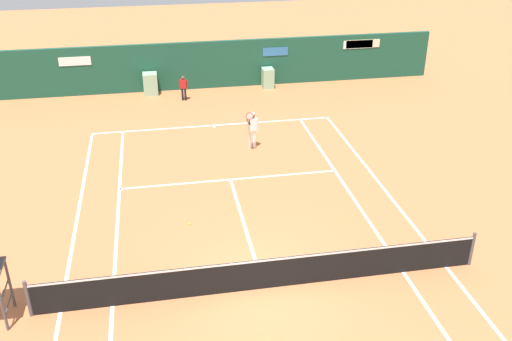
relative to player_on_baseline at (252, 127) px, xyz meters
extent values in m
plane|color=#C67042|center=(-1.28, -9.00, -0.93)|extent=(80.00, 80.00, 0.00)
cube|color=white|center=(-1.28, 2.70, -0.93)|extent=(10.60, 0.10, 0.01)
cube|color=white|center=(-6.58, -9.00, -0.93)|extent=(0.10, 23.40, 0.01)
cube|color=white|center=(-5.28, -9.00, -0.93)|extent=(0.10, 23.40, 0.01)
cube|color=white|center=(2.72, -9.00, -0.93)|extent=(0.10, 23.40, 0.01)
cube|color=white|center=(4.02, -9.00, -0.93)|extent=(0.10, 23.40, 0.01)
cube|color=white|center=(-1.28, -2.60, -0.93)|extent=(8.00, 0.10, 0.01)
cube|color=white|center=(-1.28, -5.80, -0.93)|extent=(0.10, 6.40, 0.01)
cube|color=white|center=(-1.28, 2.55, -0.93)|extent=(0.10, 0.24, 0.01)
cylinder|color=#4C4C51|center=(-7.28, -9.00, -0.39)|extent=(0.10, 0.10, 1.07)
cylinder|color=#4C4C51|center=(4.72, -9.00, -0.39)|extent=(0.10, 0.10, 1.07)
cube|color=black|center=(-1.28, -9.00, -0.45)|extent=(12.00, 0.03, 0.95)
cube|color=white|center=(-1.28, -9.00, -0.01)|extent=(12.00, 0.04, 0.06)
cube|color=#194C38|center=(-1.28, 8.00, 0.30)|extent=(25.00, 0.24, 2.46)
cube|color=white|center=(7.17, 7.86, 1.04)|extent=(1.64, 0.02, 0.44)
cube|color=beige|center=(7.44, 7.86, 1.06)|extent=(1.89, 0.02, 0.44)
cube|color=white|center=(-7.55, 7.86, 0.88)|extent=(1.56, 0.02, 0.44)
cube|color=#2D6BA8|center=(2.63, 7.86, 0.86)|extent=(1.34, 0.02, 0.44)
cube|color=#8CB793|center=(-3.95, 7.45, -0.37)|extent=(0.71, 0.70, 1.11)
cube|color=#8CB793|center=(2.15, 7.45, -0.41)|extent=(0.58, 0.70, 1.04)
cylinder|color=#47474C|center=(-7.76, -8.53, -0.19)|extent=(0.07, 0.07, 1.47)
cylinder|color=#47474C|center=(-7.76, -9.43, -0.19)|extent=(0.07, 0.07, 1.47)
cylinder|color=#47474C|center=(-7.76, -8.98, -0.49)|extent=(0.04, 0.81, 0.04)
cylinder|color=#47474C|center=(-7.76, -8.98, -0.05)|extent=(0.04, 0.81, 0.04)
cylinder|color=white|center=(0.09, 0.03, -0.54)|extent=(0.13, 0.13, 0.77)
cylinder|color=white|center=(-0.08, 0.03, -0.54)|extent=(0.13, 0.13, 0.77)
cube|color=white|center=(0.01, 0.03, 0.11)|extent=(0.35, 0.20, 0.54)
sphere|color=brown|center=(0.01, 0.03, 0.49)|extent=(0.21, 0.21, 0.21)
cylinder|color=white|center=(0.01, 0.03, 0.57)|extent=(0.20, 0.20, 0.06)
cylinder|color=white|center=(0.22, 0.04, 0.07)|extent=(0.08, 0.08, 0.52)
cylinder|color=brown|center=(-0.20, -0.24, 0.33)|extent=(0.10, 0.52, 0.08)
cylinder|color=black|center=(-0.19, -0.50, 0.44)|extent=(0.03, 0.03, 0.22)
torus|color=#DB3838|center=(-0.19, -0.50, 0.69)|extent=(0.30, 0.03, 0.30)
cylinder|color=silver|center=(-0.19, -0.50, 0.69)|extent=(0.26, 0.01, 0.26)
cylinder|color=black|center=(-2.28, 6.24, -0.61)|extent=(0.10, 0.10, 0.64)
cylinder|color=black|center=(-2.42, 6.27, -0.61)|extent=(0.10, 0.10, 0.64)
cube|color=#AD1E1E|center=(-2.35, 6.26, -0.07)|extent=(0.31, 0.20, 0.45)
sphere|color=brown|center=(-2.35, 6.26, 0.24)|extent=(0.17, 0.17, 0.17)
cylinder|color=#AD1E1E|center=(-2.17, 6.23, -0.10)|extent=(0.07, 0.07, 0.43)
cylinder|color=#AD1E1E|center=(-2.52, 6.29, -0.10)|extent=(0.07, 0.07, 0.43)
sphere|color=#CCE033|center=(-3.01, -5.43, -0.90)|extent=(0.07, 0.07, 0.07)
camera|label=1|loc=(-3.72, -21.14, 8.94)|focal=40.30mm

